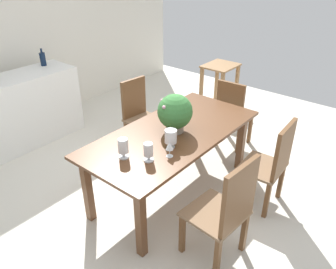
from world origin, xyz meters
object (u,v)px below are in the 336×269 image
(chair_foot_end, at_px, (232,112))
(chair_far_right, at_px, (140,113))
(crystal_vase_right, at_px, (123,147))
(chair_near_left, at_px, (227,209))
(chair_near_right, at_px, (272,162))
(side_table, at_px, (220,77))
(dining_table, at_px, (173,139))
(wine_glass, at_px, (170,146))
(kitchen_counter, at_px, (26,109))
(crystal_vase_left, at_px, (171,137))
(crystal_vase_center_near, at_px, (148,151))
(flower_centerpiece, at_px, (175,112))
(wine_bottle_clear, at_px, (43,59))

(chair_foot_end, bearing_deg, chair_far_right, 37.84)
(crystal_vase_right, bearing_deg, chair_far_right, 38.34)
(chair_near_left, bearing_deg, chair_far_right, -111.69)
(crystal_vase_right, bearing_deg, chair_near_right, -40.48)
(side_table, bearing_deg, crystal_vase_right, -164.78)
(dining_table, relative_size, chair_foot_end, 2.07)
(chair_foot_end, xyz_separation_m, wine_glass, (-1.64, -0.27, 0.34))
(side_table, bearing_deg, kitchen_counter, 151.80)
(wine_glass, distance_m, side_table, 2.95)
(chair_near_right, distance_m, chair_foot_end, 1.21)
(crystal_vase_left, xyz_separation_m, crystal_vase_center_near, (-0.30, 0.01, -0.02))
(crystal_vase_left, bearing_deg, chair_near_left, -104.65)
(crystal_vase_center_near, relative_size, wine_glass, 1.18)
(chair_near_left, bearing_deg, crystal_vase_left, -100.07)
(kitchen_counter, bearing_deg, flower_centerpiece, -80.19)
(dining_table, distance_m, chair_near_left, 1.04)
(chair_far_right, xyz_separation_m, flower_centerpiece, (-0.44, -0.93, 0.45))
(chair_foot_end, xyz_separation_m, chair_far_right, (-0.79, 0.93, -0.00))
(wine_bottle_clear, bearing_deg, chair_foot_end, -64.16)
(chair_far_right, bearing_deg, crystal_vase_left, -117.53)
(flower_centerpiece, xyz_separation_m, wine_glass, (-0.41, -0.26, -0.11))
(flower_centerpiece, xyz_separation_m, kitchen_counter, (-0.40, 2.30, -0.50))
(wine_bottle_clear, bearing_deg, chair_far_right, -75.69)
(dining_table, relative_size, wine_bottle_clear, 8.30)
(flower_centerpiece, height_order, wine_bottle_clear, wine_bottle_clear)
(chair_far_right, height_order, kitchen_counter, chair_far_right)
(chair_near_right, relative_size, crystal_vase_center_near, 5.60)
(chair_far_right, distance_m, crystal_vase_right, 1.47)
(crystal_vase_right, bearing_deg, dining_table, -3.17)
(wine_bottle_clear, xyz_separation_m, side_table, (2.24, -1.57, -0.52))
(wine_glass, xyz_separation_m, kitchen_counter, (0.01, 2.56, -0.39))
(dining_table, relative_size, crystal_vase_right, 10.44)
(flower_centerpiece, bearing_deg, chair_near_left, -117.25)
(chair_near_left, bearing_deg, crystal_vase_right, -73.39)
(chair_far_right, height_order, crystal_vase_left, chair_far_right)
(chair_far_right, relative_size, crystal_vase_center_near, 5.52)
(flower_centerpiece, distance_m, crystal_vase_center_near, 0.61)
(chair_foot_end, height_order, wine_glass, chair_foot_end)
(crystal_vase_right, distance_m, side_table, 3.11)
(chair_foot_end, distance_m, side_table, 1.36)
(chair_near_left, xyz_separation_m, crystal_vase_right, (-0.21, 0.97, 0.31))
(crystal_vase_right, bearing_deg, chair_near_left, -77.97)
(crystal_vase_left, height_order, kitchen_counter, kitchen_counter)
(crystal_vase_right, relative_size, kitchen_counter, 0.13)
(crystal_vase_left, xyz_separation_m, wine_bottle_clear, (0.34, 2.59, 0.18))
(crystal_vase_left, distance_m, wine_bottle_clear, 2.62)
(crystal_vase_center_near, xyz_separation_m, wine_bottle_clear, (0.64, 2.58, 0.19))
(crystal_vase_left, bearing_deg, wine_glass, -144.74)
(chair_near_right, height_order, flower_centerpiece, flower_centerpiece)
(chair_far_right, bearing_deg, crystal_vase_right, -136.12)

